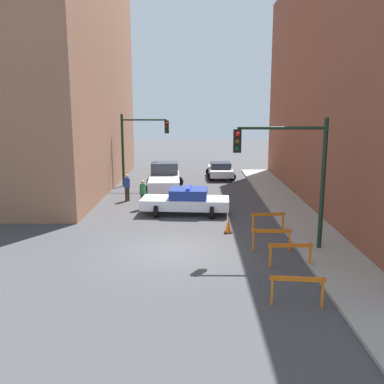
% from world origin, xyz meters
% --- Properties ---
extents(ground_plane, '(120.00, 120.00, 0.00)m').
position_xyz_m(ground_plane, '(0.00, 0.00, 0.00)').
color(ground_plane, '#424244').
extents(sidewalk_right, '(2.40, 44.00, 0.12)m').
position_xyz_m(sidewalk_right, '(6.20, 0.00, 0.06)').
color(sidewalk_right, '#9E998E').
rests_on(sidewalk_right, ground_plane).
extents(building_corner_left, '(14.00, 20.00, 15.12)m').
position_xyz_m(building_corner_left, '(-12.00, 14.00, 7.56)').
color(building_corner_left, '#93664C').
rests_on(building_corner_left, ground_plane).
extents(traffic_light_near, '(3.64, 0.35, 5.20)m').
position_xyz_m(traffic_light_near, '(4.73, 0.14, 3.53)').
color(traffic_light_near, black).
rests_on(traffic_light_near, sidewalk_right).
extents(traffic_light_far, '(3.44, 0.35, 5.20)m').
position_xyz_m(traffic_light_far, '(-3.30, 14.30, 3.40)').
color(traffic_light_far, black).
rests_on(traffic_light_far, ground_plane).
extents(police_car, '(4.80, 2.55, 1.52)m').
position_xyz_m(police_car, '(0.37, 6.06, 0.72)').
color(police_car, white).
rests_on(police_car, ground_plane).
extents(white_truck, '(2.83, 5.50, 1.90)m').
position_xyz_m(white_truck, '(-1.26, 12.38, 0.91)').
color(white_truck, silver).
rests_on(white_truck, ground_plane).
extents(parked_car_near, '(2.33, 4.33, 1.31)m').
position_xyz_m(parked_car_near, '(2.87, 17.96, 0.67)').
color(parked_car_near, silver).
rests_on(parked_car_near, ground_plane).
extents(pedestrian_crossing, '(0.50, 0.50, 1.66)m').
position_xyz_m(pedestrian_crossing, '(-2.10, 7.20, 0.86)').
color(pedestrian_crossing, '#382D23').
rests_on(pedestrian_crossing, ground_plane).
extents(pedestrian_corner, '(0.43, 0.43, 1.66)m').
position_xyz_m(pedestrian_corner, '(-3.34, 9.31, 0.86)').
color(pedestrian_corner, '#382D23').
rests_on(pedestrian_corner, ground_plane).
extents(barrier_front, '(1.60, 0.31, 0.90)m').
position_xyz_m(barrier_front, '(3.86, -4.81, 0.62)').
color(barrier_front, orange).
rests_on(barrier_front, ground_plane).
extents(barrier_mid, '(1.60, 0.20, 0.90)m').
position_xyz_m(barrier_mid, '(4.31, -1.75, 0.62)').
color(barrier_mid, orange).
rests_on(barrier_mid, ground_plane).
extents(barrier_back, '(1.60, 0.20, 0.90)m').
position_xyz_m(barrier_back, '(3.94, 0.05, 0.62)').
color(barrier_back, orange).
rests_on(barrier_back, ground_plane).
extents(barrier_corner, '(1.59, 0.39, 0.90)m').
position_xyz_m(barrier_corner, '(4.26, 2.76, 0.62)').
color(barrier_corner, orange).
rests_on(barrier_corner, ground_plane).
extents(traffic_cone, '(0.36, 0.36, 0.66)m').
position_xyz_m(traffic_cone, '(2.39, 2.55, 0.32)').
color(traffic_cone, black).
rests_on(traffic_cone, ground_plane).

